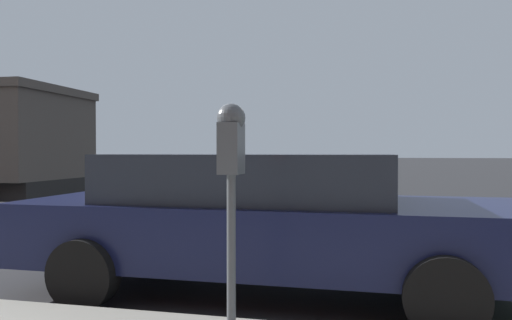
% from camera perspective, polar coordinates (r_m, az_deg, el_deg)
% --- Properties ---
extents(ground_plane, '(220.00, 220.00, 0.00)m').
position_cam_1_polar(ground_plane, '(6.30, -2.51, -12.03)').
color(ground_plane, '#2B2B2D').
extents(parking_meter, '(0.21, 0.19, 1.61)m').
position_cam_1_polar(parking_meter, '(3.30, -2.85, -0.07)').
color(parking_meter, '#4C5156').
rests_on(parking_meter, sidewalk).
extents(car_navy, '(2.04, 4.94, 1.39)m').
position_cam_1_polar(car_navy, '(5.03, 1.15, -6.67)').
color(car_navy, '#14193D').
rests_on(car_navy, ground_plane).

